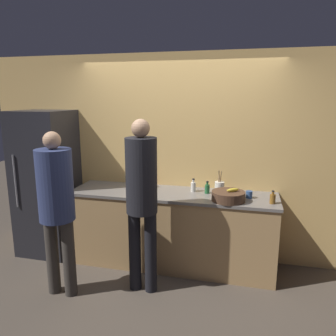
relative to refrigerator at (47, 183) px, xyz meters
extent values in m
plane|color=#4C4238|center=(1.71, -0.36, -0.95)|extent=(14.00, 14.00, 0.00)
cube|color=#E0B266|center=(1.71, 0.36, 0.35)|extent=(5.20, 0.06, 2.60)
cube|color=tan|center=(1.71, 0.02, -0.50)|extent=(2.47, 0.67, 0.90)
cube|color=slate|center=(1.71, 0.02, -0.03)|extent=(2.50, 0.70, 0.03)
cube|color=#232328|center=(0.00, 0.00, 0.00)|extent=(0.68, 0.67, 1.90)
cylinder|color=#99999E|center=(-0.20, -0.35, 0.09)|extent=(0.02, 0.02, 0.66)
cylinder|color=#38332D|center=(0.62, -0.90, -0.53)|extent=(0.13, 0.13, 0.83)
cylinder|color=#38332D|center=(0.82, -0.90, -0.53)|extent=(0.13, 0.13, 0.83)
cylinder|color=navy|center=(0.72, -0.90, 0.25)|extent=(0.36, 0.36, 0.73)
sphere|color=tan|center=(0.72, -0.90, 0.70)|extent=(0.17, 0.17, 0.17)
cylinder|color=black|center=(1.45, -0.63, -0.50)|extent=(0.13, 0.13, 0.89)
cylinder|color=black|center=(1.63, -0.63, -0.50)|extent=(0.13, 0.13, 0.89)
cylinder|color=black|center=(1.54, -0.63, 0.33)|extent=(0.32, 0.32, 0.78)
sphere|color=tan|center=(1.54, -0.63, 0.81)|extent=(0.19, 0.19, 0.19)
cylinder|color=#4C3323|center=(2.39, -0.15, 0.04)|extent=(0.37, 0.37, 0.11)
ellipsoid|color=yellow|center=(2.44, -0.15, 0.11)|extent=(0.15, 0.12, 0.04)
cylinder|color=silver|center=(2.26, 0.16, 0.05)|extent=(0.12, 0.12, 0.13)
cylinder|color=#99754C|center=(2.25, 0.16, 0.14)|extent=(0.01, 0.05, 0.21)
cylinder|color=#99754C|center=(2.27, 0.17, 0.14)|extent=(0.03, 0.04, 0.21)
cylinder|color=#99754C|center=(2.26, 0.15, 0.14)|extent=(0.05, 0.01, 0.21)
cylinder|color=silver|center=(1.95, 0.11, 0.04)|extent=(0.06, 0.06, 0.11)
cylinder|color=silver|center=(1.95, 0.11, 0.12)|extent=(0.03, 0.03, 0.04)
cylinder|color=black|center=(1.95, 0.11, 0.14)|extent=(0.03, 0.03, 0.01)
cylinder|color=brown|center=(2.86, -0.14, 0.03)|extent=(0.06, 0.06, 0.10)
cylinder|color=brown|center=(2.86, -0.14, 0.10)|extent=(0.03, 0.03, 0.03)
cylinder|color=black|center=(2.86, -0.14, 0.12)|extent=(0.03, 0.03, 0.01)
cylinder|color=#236033|center=(2.12, 0.08, 0.04)|extent=(0.06, 0.06, 0.10)
cylinder|color=#236033|center=(2.12, 0.08, 0.11)|extent=(0.03, 0.03, 0.03)
cylinder|color=black|center=(2.12, 0.08, 0.13)|extent=(0.03, 0.03, 0.01)
cylinder|color=#335184|center=(2.61, 0.01, 0.03)|extent=(0.07, 0.07, 0.08)
cylinder|color=#A33D33|center=(1.38, 0.19, 0.02)|extent=(0.09, 0.09, 0.08)
camera|label=1|loc=(2.58, -3.70, 1.11)|focal=35.00mm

